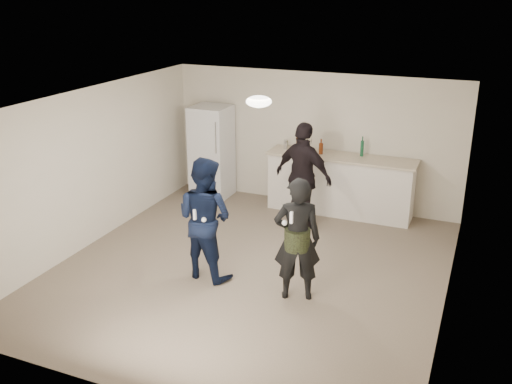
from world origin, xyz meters
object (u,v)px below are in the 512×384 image
at_px(shaker, 286,144).
at_px(spectator, 303,177).
at_px(fridge, 212,152).
at_px(woman, 297,239).
at_px(man, 205,218).
at_px(counter, 340,186).

distance_m(shaker, spectator, 1.20).
height_order(fridge, woman, fridge).
relative_size(fridge, spectator, 0.97).
bearing_deg(woman, man, -24.67).
xyz_separation_m(shaker, woman, (1.33, -3.23, -0.33)).
bearing_deg(spectator, woman, 123.01).
bearing_deg(man, shaker, -81.44).
bearing_deg(shaker, spectator, -55.54).
xyz_separation_m(fridge, man, (1.41, -3.00, -0.01)).
relative_size(man, spectator, 0.96).
xyz_separation_m(fridge, spectator, (2.15, -0.83, 0.03)).
distance_m(fridge, woman, 4.17).
bearing_deg(woman, fridge, -68.84).
bearing_deg(woman, counter, -106.66).
distance_m(shaker, woman, 3.50).
distance_m(fridge, man, 3.32).
height_order(counter, spectator, spectator).
bearing_deg(counter, man, -110.54).
xyz_separation_m(man, spectator, (0.74, 2.17, 0.04)).
height_order(man, woman, man).
bearing_deg(shaker, man, -91.31).
xyz_separation_m(shaker, man, (-0.07, -3.14, -0.29)).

